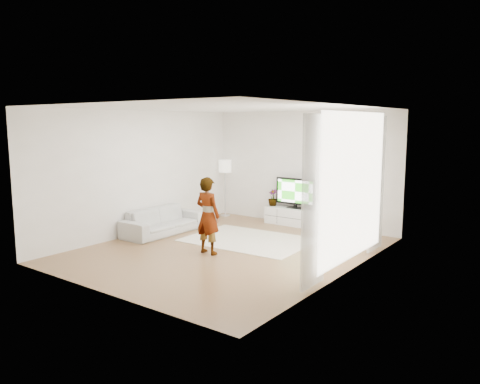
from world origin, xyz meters
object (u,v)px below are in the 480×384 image
Objects in this scene: television at (296,192)px; rug at (249,240)px; sofa at (163,221)px; player at (208,216)px; media_console at (295,217)px; floor_lamp at (225,169)px.

rug is at bearing -91.49° from television.
sofa is at bearing -127.89° from television.
player reaches higher than sofa.
player is 2.11m from sofa.
media_console is at bearing -89.95° from player.
player is at bearing -91.08° from media_console.
television reaches higher than media_console.
floor_lamp reaches higher than sofa.
player reaches higher than rug.
television is 2.19m from floor_lamp.
media_console is at bearing -39.14° from sofa.
television is at bearing 90.00° from media_console.
media_console is 1.90m from rug.
media_console is 1.02× the size of player.
rug is (-0.05, -1.92, -0.82)m from television.
media_console is 0.75× the size of sofa.
floor_lamp is at bearing 2.16° from sofa.
floor_lamp is (-2.13, -0.06, 1.08)m from media_console.
floor_lamp is at bearing -178.26° from media_console.
sofa is at bearing -128.20° from media_console.
sofa is 1.31× the size of floor_lamp.
rug is 1.72× the size of floor_lamp.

